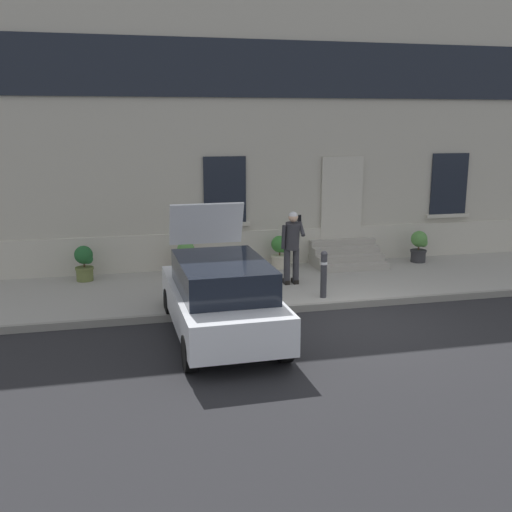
{
  "coord_description": "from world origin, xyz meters",
  "views": [
    {
      "loc": [
        -4.42,
        -10.7,
        3.96
      ],
      "look_at": [
        -1.52,
        1.6,
        1.1
      ],
      "focal_mm": 42.39,
      "sensor_mm": 36.0,
      "label": 1
    }
  ],
  "objects_px": {
    "hatchback_car_white": "(221,296)",
    "planter_cream": "(280,251)",
    "planter_olive": "(84,262)",
    "bollard_near_person": "(324,272)",
    "person_on_phone": "(292,243)",
    "planter_charcoal": "(419,246)",
    "planter_terracotta": "(186,257)"
  },
  "relations": [
    {
      "from": "hatchback_car_white",
      "to": "person_on_phone",
      "type": "bearing_deg",
      "value": 51.62
    },
    {
      "from": "person_on_phone",
      "to": "planter_olive",
      "type": "xyz_separation_m",
      "value": [
        -4.77,
        1.48,
        -0.55
      ]
    },
    {
      "from": "bollard_near_person",
      "to": "planter_terracotta",
      "type": "bearing_deg",
      "value": 134.76
    },
    {
      "from": "planter_charcoal",
      "to": "hatchback_car_white",
      "type": "bearing_deg",
      "value": -146.19
    },
    {
      "from": "person_on_phone",
      "to": "planter_cream",
      "type": "xyz_separation_m",
      "value": [
        0.16,
        1.63,
        -0.55
      ]
    },
    {
      "from": "planter_olive",
      "to": "planter_charcoal",
      "type": "bearing_deg",
      "value": -0.35
    },
    {
      "from": "planter_olive",
      "to": "planter_cream",
      "type": "bearing_deg",
      "value": 1.73
    },
    {
      "from": "hatchback_car_white",
      "to": "planter_charcoal",
      "type": "xyz_separation_m",
      "value": [
        6.22,
        4.17,
        -0.19
      ]
    },
    {
      "from": "planter_olive",
      "to": "person_on_phone",
      "type": "bearing_deg",
      "value": -17.22
    },
    {
      "from": "planter_olive",
      "to": "planter_cream",
      "type": "relative_size",
      "value": 1.0
    },
    {
      "from": "hatchback_car_white",
      "to": "planter_charcoal",
      "type": "relative_size",
      "value": 4.76
    },
    {
      "from": "planter_olive",
      "to": "planter_cream",
      "type": "distance_m",
      "value": 4.93
    },
    {
      "from": "person_on_phone",
      "to": "planter_charcoal",
      "type": "distance_m",
      "value": 4.32
    },
    {
      "from": "hatchback_car_white",
      "to": "planter_olive",
      "type": "height_order",
      "value": "hatchback_car_white"
    },
    {
      "from": "bollard_near_person",
      "to": "person_on_phone",
      "type": "height_order",
      "value": "person_on_phone"
    },
    {
      "from": "person_on_phone",
      "to": "planter_charcoal",
      "type": "height_order",
      "value": "person_on_phone"
    },
    {
      "from": "bollard_near_person",
      "to": "planter_charcoal",
      "type": "distance_m",
      "value": 4.51
    },
    {
      "from": "person_on_phone",
      "to": "bollard_near_person",
      "type": "bearing_deg",
      "value": -69.8
    },
    {
      "from": "bollard_near_person",
      "to": "planter_olive",
      "type": "relative_size",
      "value": 1.22
    },
    {
      "from": "hatchback_car_white",
      "to": "person_on_phone",
      "type": "xyz_separation_m",
      "value": [
        2.17,
        2.74,
        0.35
      ]
    },
    {
      "from": "person_on_phone",
      "to": "planter_terracotta",
      "type": "bearing_deg",
      "value": 149.52
    },
    {
      "from": "bollard_near_person",
      "to": "planter_charcoal",
      "type": "bearing_deg",
      "value": 35.35
    },
    {
      "from": "hatchback_car_white",
      "to": "planter_terracotta",
      "type": "relative_size",
      "value": 4.76
    },
    {
      "from": "hatchback_car_white",
      "to": "person_on_phone",
      "type": "distance_m",
      "value": 3.52
    },
    {
      "from": "planter_terracotta",
      "to": "planter_cream",
      "type": "distance_m",
      "value": 2.47
    },
    {
      "from": "planter_cream",
      "to": "planter_charcoal",
      "type": "xyz_separation_m",
      "value": [
        3.88,
        -0.2,
        0.0
      ]
    },
    {
      "from": "bollard_near_person",
      "to": "planter_cream",
      "type": "distance_m",
      "value": 2.82
    },
    {
      "from": "hatchback_car_white",
      "to": "planter_cream",
      "type": "relative_size",
      "value": 4.76
    },
    {
      "from": "person_on_phone",
      "to": "planter_charcoal",
      "type": "bearing_deg",
      "value": 22.17
    },
    {
      "from": "person_on_phone",
      "to": "planter_olive",
      "type": "relative_size",
      "value": 2.03
    },
    {
      "from": "planter_olive",
      "to": "planter_terracotta",
      "type": "relative_size",
      "value": 1.0
    },
    {
      "from": "planter_olive",
      "to": "planter_terracotta",
      "type": "height_order",
      "value": "same"
    }
  ]
}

